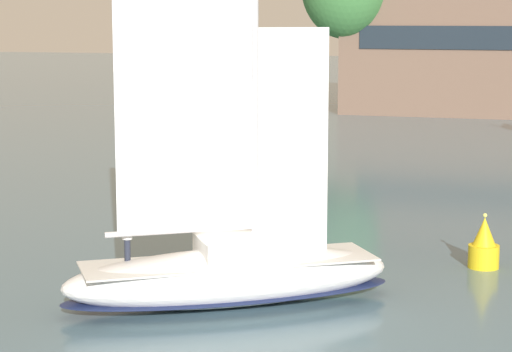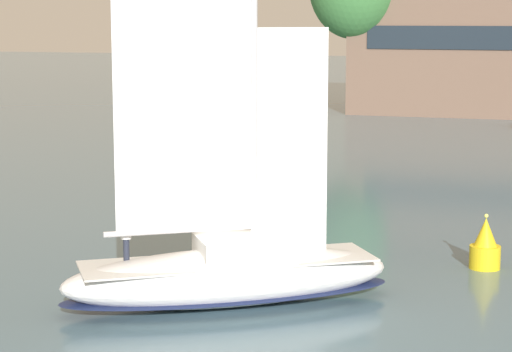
{
  "view_description": "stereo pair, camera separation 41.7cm",
  "coord_description": "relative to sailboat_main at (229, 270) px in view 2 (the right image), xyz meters",
  "views": [
    {
      "loc": [
        10.25,
        -30.42,
        9.54
      ],
      "look_at": [
        0.0,
        3.0,
        3.88
      ],
      "focal_mm": 70.0,
      "sensor_mm": 36.0,
      "label": 1
    },
    {
      "loc": [
        10.65,
        -30.3,
        9.54
      ],
      "look_at": [
        0.0,
        3.0,
        3.88
      ],
      "focal_mm": 70.0,
      "sensor_mm": 36.0,
      "label": 2
    }
  ],
  "objects": [
    {
      "name": "sailboat_main",
      "position": [
        0.0,
        0.0,
        0.0
      ],
      "size": [
        11.05,
        8.81,
        15.37
      ],
      "color": "silver",
      "rests_on": "ground"
    },
    {
      "name": "channel_buoy",
      "position": [
        7.68,
        7.49,
        -0.35
      ],
      "size": [
        1.17,
        1.17,
        2.12
      ],
      "color": "yellow",
      "rests_on": "ground"
    },
    {
      "name": "ground_plane",
      "position": [
        -0.02,
        -0.01,
        -1.19
      ],
      "size": [
        400.0,
        400.0,
        0.0
      ],
      "primitive_type": "plane",
      "color": "slate"
    }
  ]
}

